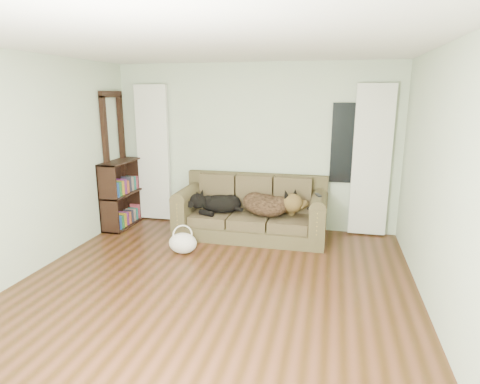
% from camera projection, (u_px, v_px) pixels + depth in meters
% --- Properties ---
extents(floor, '(5.00, 5.00, 0.00)m').
position_uv_depth(floor, '(208.00, 296.00, 4.33)').
color(floor, '#37210C').
rests_on(floor, ground).
extents(ceiling, '(5.00, 5.00, 0.00)m').
position_uv_depth(ceiling, '(202.00, 41.00, 3.71)').
color(ceiling, white).
rests_on(ceiling, ground).
extents(wall_back, '(4.50, 0.04, 2.60)m').
position_uv_depth(wall_back, '(254.00, 147.00, 6.39)').
color(wall_back, '#B7CCA8').
rests_on(wall_back, ground).
extents(wall_left, '(0.04, 5.00, 2.60)m').
position_uv_depth(wall_left, '(15.00, 169.00, 4.52)').
color(wall_left, '#B7CCA8').
rests_on(wall_left, ground).
extents(wall_right, '(0.04, 5.00, 2.60)m').
position_uv_depth(wall_right, '(449.00, 190.00, 3.52)').
color(wall_right, '#B7CCA8').
rests_on(wall_right, ground).
extents(curtain_left, '(0.55, 0.08, 2.25)m').
position_uv_depth(curtain_left, '(153.00, 154.00, 6.72)').
color(curtain_left, silver).
rests_on(curtain_left, ground).
extents(curtain_right, '(0.55, 0.08, 2.25)m').
position_uv_depth(curtain_right, '(371.00, 161.00, 5.95)').
color(curtain_right, silver).
rests_on(curtain_right, ground).
extents(window_pane, '(0.50, 0.03, 1.20)m').
position_uv_depth(window_pane, '(348.00, 144.00, 6.01)').
color(window_pane, black).
rests_on(window_pane, wall_back).
extents(door_casing, '(0.07, 0.60, 2.10)m').
position_uv_depth(door_casing, '(115.00, 162.00, 6.51)').
color(door_casing, black).
rests_on(door_casing, ground).
extents(sofa, '(2.24, 0.97, 0.92)m').
position_uv_depth(sofa, '(251.00, 207.00, 6.08)').
color(sofa, '#3B391B').
rests_on(sofa, floor).
extents(dog_black_lab, '(0.67, 0.50, 0.27)m').
position_uv_depth(dog_black_lab, '(218.00, 204.00, 6.17)').
color(dog_black_lab, black).
rests_on(dog_black_lab, sofa).
extents(dog_shepherd, '(0.96, 0.89, 0.35)m').
position_uv_depth(dog_shepherd, '(268.00, 206.00, 6.00)').
color(dog_shepherd, black).
rests_on(dog_shepherd, sofa).
extents(tv_remote, '(0.11, 0.19, 0.02)m').
position_uv_depth(tv_remote, '(318.00, 195.00, 5.69)').
color(tv_remote, black).
rests_on(tv_remote, sofa).
extents(tote_bag, '(0.43, 0.35, 0.28)m').
position_uv_depth(tote_bag, '(183.00, 242.00, 5.47)').
color(tote_bag, silver).
rests_on(tote_bag, floor).
extents(bookshelf, '(0.39, 0.89, 1.08)m').
position_uv_depth(bookshelf, '(122.00, 196.00, 6.55)').
color(bookshelf, black).
rests_on(bookshelf, floor).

